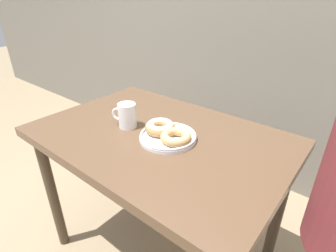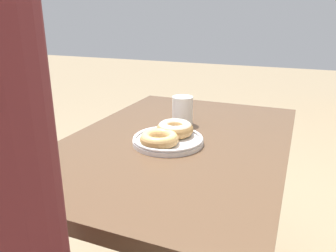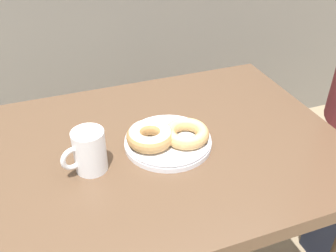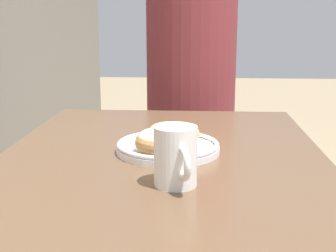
{
  "view_description": "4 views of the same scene",
  "coord_description": "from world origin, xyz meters",
  "px_view_note": "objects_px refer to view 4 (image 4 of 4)",
  "views": [
    {
      "loc": [
        0.64,
        -0.58,
        1.27
      ],
      "look_at": [
        0.06,
        0.13,
        0.8
      ],
      "focal_mm": 28.0,
      "sensor_mm": 36.0,
      "label": 1
    },
    {
      "loc": [
        0.97,
        0.51,
        1.13
      ],
      "look_at": [
        0.06,
        0.13,
        0.8
      ],
      "focal_mm": 35.0,
      "sensor_mm": 36.0,
      "label": 2
    },
    {
      "loc": [
        -0.21,
        -0.61,
        1.33
      ],
      "look_at": [
        0.06,
        0.13,
        0.8
      ],
      "focal_mm": 40.0,
      "sensor_mm": 36.0,
      "label": 3
    },
    {
      "loc": [
        -0.94,
        0.07,
        1.03
      ],
      "look_at": [
        0.06,
        0.13,
        0.8
      ],
      "focal_mm": 50.0,
      "sensor_mm": 36.0,
      "label": 4
    }
  ],
  "objects_px": {
    "donut_plate": "(168,141)",
    "person_figure": "(191,85)",
    "coffee_mug": "(176,156)",
    "dining_table": "(161,200)"
  },
  "relations": [
    {
      "from": "donut_plate",
      "to": "person_figure",
      "type": "distance_m",
      "value": 0.72
    },
    {
      "from": "donut_plate",
      "to": "coffee_mug",
      "type": "xyz_separation_m",
      "value": [
        -0.21,
        -0.03,
        0.03
      ]
    },
    {
      "from": "dining_table",
      "to": "coffee_mug",
      "type": "height_order",
      "value": "coffee_mug"
    },
    {
      "from": "coffee_mug",
      "to": "person_figure",
      "type": "height_order",
      "value": "person_figure"
    },
    {
      "from": "coffee_mug",
      "to": "person_figure",
      "type": "bearing_deg",
      "value": -1.0
    },
    {
      "from": "dining_table",
      "to": "donut_plate",
      "type": "relative_size",
      "value": 4.01
    },
    {
      "from": "person_figure",
      "to": "coffee_mug",
      "type": "bearing_deg",
      "value": 179.0
    },
    {
      "from": "dining_table",
      "to": "person_figure",
      "type": "xyz_separation_m",
      "value": [
        0.77,
        -0.05,
        0.14
      ]
    },
    {
      "from": "dining_table",
      "to": "coffee_mug",
      "type": "distance_m",
      "value": 0.21
    },
    {
      "from": "dining_table",
      "to": "coffee_mug",
      "type": "bearing_deg",
      "value": -165.48
    }
  ]
}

